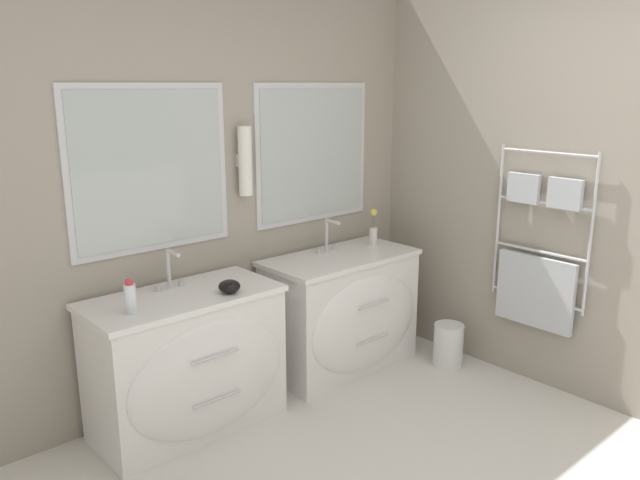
% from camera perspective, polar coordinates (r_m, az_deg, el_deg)
% --- Properties ---
extents(wall_back, '(4.81, 0.16, 2.60)m').
position_cam_1_polar(wall_back, '(3.74, -10.39, 5.14)').
color(wall_back, '#9E9384').
rests_on(wall_back, ground_plane).
extents(wall_right, '(0.13, 4.10, 2.60)m').
position_cam_1_polar(wall_right, '(4.10, 18.81, 5.18)').
color(wall_right, '#9E9384').
rests_on(wall_right, ground_plane).
extents(vanity_left, '(1.04, 0.58, 0.78)m').
position_cam_1_polar(vanity_left, '(3.54, -11.87, -10.90)').
color(vanity_left, white).
rests_on(vanity_left, ground_plane).
extents(vanity_right, '(1.04, 0.58, 0.78)m').
position_cam_1_polar(vanity_right, '(4.19, 2.17, -6.58)').
color(vanity_right, white).
rests_on(vanity_right, ground_plane).
extents(faucet_left, '(0.17, 0.14, 0.22)m').
position_cam_1_polar(faucet_left, '(3.50, -13.55, -2.64)').
color(faucet_left, silver).
rests_on(faucet_left, vanity_left).
extents(faucet_right, '(0.17, 0.14, 0.22)m').
position_cam_1_polar(faucet_right, '(4.15, 0.76, 0.40)').
color(faucet_right, silver).
rests_on(faucet_right, vanity_right).
extents(toiletry_bottle, '(0.06, 0.06, 0.17)m').
position_cam_1_polar(toiletry_bottle, '(3.19, -16.96, -5.09)').
color(toiletry_bottle, silver).
rests_on(toiletry_bottle, vanity_left).
extents(amenity_bowl, '(0.12, 0.12, 0.07)m').
position_cam_1_polar(amenity_bowl, '(3.40, -8.28, -4.22)').
color(amenity_bowl, black).
rests_on(amenity_bowl, vanity_left).
extents(flower_vase, '(0.05, 0.05, 0.26)m').
position_cam_1_polar(flower_vase, '(4.34, 4.90, 0.86)').
color(flower_vase, silver).
rests_on(flower_vase, vanity_right).
extents(waste_bin, '(0.20, 0.20, 0.29)m').
position_cam_1_polar(waste_bin, '(4.38, 11.65, -9.31)').
color(waste_bin, silver).
rests_on(waste_bin, ground_plane).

